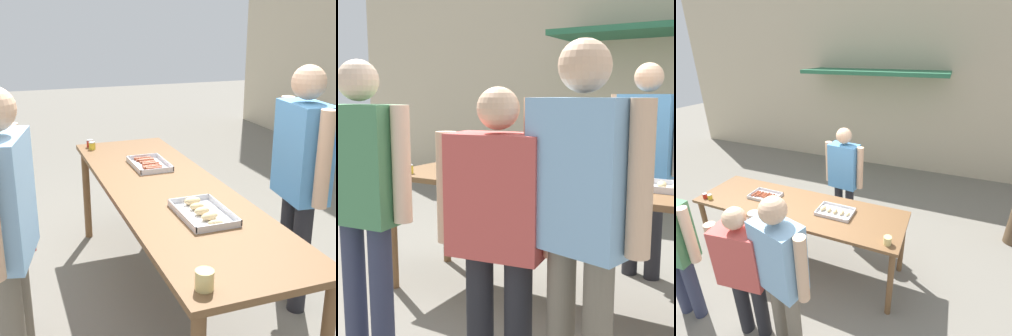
{
  "view_description": "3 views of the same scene",
  "coord_description": "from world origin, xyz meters",
  "views": [
    {
      "loc": [
        2.95,
        -1.07,
        2.1
      ],
      "look_at": [
        0.0,
        0.0,
        1.1
      ],
      "focal_mm": 50.0,
      "sensor_mm": 36.0,
      "label": 1
    },
    {
      "loc": [
        1.23,
        -3.03,
        1.55
      ],
      "look_at": [
        -0.54,
        0.03,
        1.0
      ],
      "focal_mm": 50.0,
      "sensor_mm": 36.0,
      "label": 2
    },
    {
      "loc": [
        1.69,
        -2.52,
        2.83
      ],
      "look_at": [
        0.31,
        0.89,
        1.18
      ],
      "focal_mm": 28.0,
      "sensor_mm": 36.0,
      "label": 3
    }
  ],
  "objects": [
    {
      "name": "building_facade_back",
      "position": [
        0.0,
        3.98,
        2.26
      ],
      "size": [
        12.0,
        1.11,
        4.5
      ],
      "color": "beige",
      "rests_on": "ground"
    },
    {
      "name": "person_server_behind_table",
      "position": [
        0.31,
        0.89,
        1.08
      ],
      "size": [
        0.64,
        0.29,
        1.81
      ],
      "rotation": [
        0.0,
        0.0,
        -0.11
      ],
      "color": "#232328",
      "rests_on": "ground"
    },
    {
      "name": "condiment_jar_ketchup",
      "position": [
        -1.21,
        -0.31,
        0.98
      ],
      "size": [
        0.06,
        0.06,
        0.07
      ],
      "color": "gold",
      "rests_on": "serving_table"
    },
    {
      "name": "person_customer_waiting_in_line",
      "position": [
        0.08,
        -1.11,
        0.93
      ],
      "size": [
        0.68,
        0.32,
        1.59
      ],
      "rotation": [
        0.0,
        0.0,
        3.26
      ],
      "color": "#232328",
      "rests_on": "ground"
    },
    {
      "name": "beer_cup",
      "position": [
        1.29,
        -0.3,
        0.99
      ],
      "size": [
        0.09,
        0.09,
        0.09
      ],
      "color": "#DBC67A",
      "rests_on": "serving_table"
    },
    {
      "name": "condiment_jar_mustard",
      "position": [
        -1.3,
        -0.31,
        0.98
      ],
      "size": [
        0.06,
        0.06,
        0.07
      ],
      "color": "#B22319",
      "rests_on": "serving_table"
    },
    {
      "name": "food_tray_sausages",
      "position": [
        -0.54,
        0.03,
        0.96
      ],
      "size": [
        0.42,
        0.28,
        0.04
      ],
      "color": "silver",
      "rests_on": "serving_table"
    },
    {
      "name": "food_tray_buns",
      "position": [
        0.52,
        0.03,
        0.97
      ],
      "size": [
        0.46,
        0.29,
        0.06
      ],
      "color": "silver",
      "rests_on": "serving_table"
    },
    {
      "name": "ground_plane",
      "position": [
        0.0,
        0.0,
        0.0
      ],
      "size": [
        24.0,
        24.0,
        0.0
      ],
      "primitive_type": "plane",
      "color": "slate"
    },
    {
      "name": "person_customer_with_cup",
      "position": [
        0.51,
        -1.11,
        1.06
      ],
      "size": [
        0.65,
        0.36,
        1.79
      ],
      "rotation": [
        0.0,
        0.0,
        2.89
      ],
      "color": "#756B5B",
      "rests_on": "ground"
    },
    {
      "name": "serving_table",
      "position": [
        0.0,
        0.0,
        0.85
      ],
      "size": [
        2.86,
        0.84,
        0.95
      ],
      "color": "brown",
      "rests_on": "ground"
    }
  ]
}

